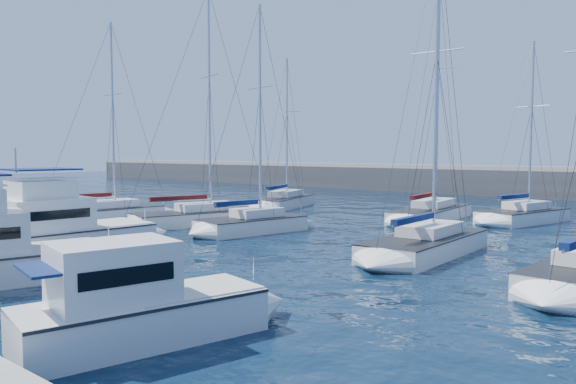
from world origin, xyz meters
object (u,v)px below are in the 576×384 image
Objects in this scene: sailboat_back_a at (283,202)px; sailboat_back_c at (523,215)px; sailboat_back_b at (431,213)px; motor_yacht_stbd_outer at (134,309)px; sailboat_mid_a at (105,214)px; sailboat_mid_c at (252,224)px; sailboat_mid_b at (199,217)px; sailboat_mid_d at (426,244)px; motor_yacht_port_inner at (59,230)px.

sailboat_back_c is (20.68, 2.44, 0.00)m from sailboat_back_a.
sailboat_back_a is 0.77× the size of sailboat_back_b.
sailboat_back_c is at bearing 103.55° from motor_yacht_stbd_outer.
sailboat_mid_a is 1.02× the size of sailboat_mid_c.
sailboat_back_c is at bearing 41.79° from sailboat_mid_a.
sailboat_back_a is (-3.46, 13.28, -0.03)m from sailboat_mid_b.
sailboat_mid_d is (17.58, -0.59, -0.01)m from sailboat_mid_b.
sailboat_mid_d is (12.05, -0.16, -0.01)m from sailboat_mid_c.
sailboat_mid_c is at bearing 80.13° from motor_yacht_port_inner.
sailboat_mid_b is 1.14× the size of sailboat_mid_c.
motor_yacht_stbd_outer is 0.52× the size of sailboat_back_c.
motor_yacht_port_inner is 0.48× the size of sailboat_back_b.
sailboat_back_a is (-6.05, 25.05, -0.62)m from motor_yacht_port_inner.
sailboat_back_c is (5.75, 2.91, -0.03)m from sailboat_back_b.
sailboat_mid_d is at bearing 9.73° from sailboat_mid_c.
sailboat_mid_d is 1.15× the size of sailboat_back_a.
motor_yacht_port_inner is 0.54× the size of sailboat_mid_d.
sailboat_mid_d reaches higher than sailboat_mid_c.
sailboat_mid_a is 16.74m from sailboat_back_a.
sailboat_back_c is (11.69, 16.16, -0.03)m from sailboat_mid_c.
sailboat_mid_b is 17.59m from sailboat_mid_d.
sailboat_mid_a reaches higher than motor_yacht_stbd_outer.
motor_yacht_stbd_outer is at bearing -84.79° from sailboat_back_b.
motor_yacht_port_inner is at bearing -144.86° from sailboat_mid_d.
sailboat_mid_b reaches higher than motor_yacht_port_inner.
sailboat_back_b is (-5.90, 30.34, -0.40)m from motor_yacht_stbd_outer.
sailboat_back_b is 6.45m from sailboat_back_c.
sailboat_mid_c reaches higher than motor_yacht_port_inner.
motor_yacht_port_inner is at bearing 171.99° from motor_yacht_stbd_outer.
sailboat_back_b is (14.93, -0.47, 0.03)m from sailboat_back_a.
motor_yacht_port_inner is 1.26× the size of motor_yacht_stbd_outer.
sailboat_back_b is (8.88, 24.58, -0.59)m from motor_yacht_port_inner.
sailboat_back_b is at bearing -138.67° from sailboat_back_c.
sailboat_back_a is at bearing 145.03° from sailboat_mid_d.
motor_yacht_stbd_outer is at bearing -28.21° from sailboat_mid_b.
sailboat_mid_b is (6.99, 3.08, 0.01)m from sailboat_mid_a.
sailboat_mid_a is 1.06× the size of sailboat_back_a.
sailboat_mid_b is 0.91× the size of sailboat_back_b.
sailboat_mid_c is (-11.84, 17.10, -0.40)m from motor_yacht_stbd_outer.
motor_yacht_port_inner is 18.71m from sailboat_mid_d.
sailboat_mid_a is at bearing 142.46° from motor_yacht_port_inner.
sailboat_mid_c is (2.94, 11.34, -0.59)m from motor_yacht_port_inner.
sailboat_mid_d reaches higher than motor_yacht_port_inner.
sailboat_mid_b is 5.55m from sailboat_mid_c.
sailboat_mid_b is 13.73m from sailboat_back_a.
sailboat_mid_d is 16.32m from sailboat_back_c.
sailboat_back_b is 1.37× the size of sailboat_back_c.
sailboat_mid_d is at bearing -74.27° from sailboat_back_c.
sailboat_back_a is at bearing 121.65° from sailboat_mid_b.
sailboat_back_a is (3.53, 16.36, -0.01)m from sailboat_mid_a.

